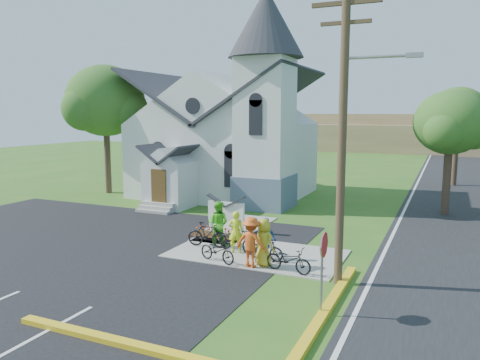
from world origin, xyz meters
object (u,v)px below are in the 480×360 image
at_px(bike_2, 237,240).
at_px(bike_3, 266,249).
at_px(cyclist_1, 218,223).
at_px(cyclist_0, 236,232).
at_px(utility_pole, 345,125).
at_px(cyclist_3, 251,242).
at_px(church_sign, 226,212).
at_px(bike_0, 217,250).
at_px(cyclist_2, 266,238).
at_px(cyclist_4, 264,242).
at_px(bike_4, 288,260).
at_px(bike_1, 207,234).
at_px(stop_sign, 323,256).

height_order(bike_2, bike_3, bike_2).
bearing_deg(cyclist_1, cyclist_0, 148.56).
relative_size(utility_pole, bike_2, 5.18).
xyz_separation_m(cyclist_0, cyclist_3, (1.28, -1.42, 0.08)).
height_order(church_sign, cyclist_3, cyclist_3).
bearing_deg(bike_0, utility_pole, -76.49).
xyz_separation_m(church_sign, cyclist_0, (1.89, -2.98, -0.10)).
distance_m(cyclist_2, cyclist_4, 0.87).
xyz_separation_m(church_sign, cyclist_1, (0.75, -2.34, 0.01)).
distance_m(cyclist_3, bike_3, 1.13).
distance_m(church_sign, cyclist_2, 4.65).
distance_m(cyclist_2, bike_4, 1.78).
relative_size(utility_pole, bike_1, 5.58).
xyz_separation_m(stop_sign, cyclist_0, (-4.74, 4.42, -0.86)).
distance_m(stop_sign, cyclist_0, 6.54).
bearing_deg(bike_3, cyclist_3, 176.40).
height_order(utility_pole, cyclist_1, utility_pole).
bearing_deg(bike_3, cyclist_0, 81.60).
relative_size(stop_sign, bike_4, 1.39).
height_order(church_sign, bike_0, church_sign).
relative_size(bike_2, cyclist_4, 1.06).
relative_size(bike_2, bike_4, 1.08).
bearing_deg(cyclist_1, bike_0, 113.77).
height_order(stop_sign, bike_1, stop_sign).
bearing_deg(cyclist_0, cyclist_4, 131.69).
xyz_separation_m(bike_1, cyclist_2, (2.91, -0.53, 0.29)).
relative_size(cyclist_0, cyclist_1, 0.89).
distance_m(cyclist_1, bike_3, 2.88).
xyz_separation_m(bike_3, bike_4, (1.27, -0.99, 0.01)).
relative_size(utility_pole, bike_0, 5.78).
bearing_deg(utility_pole, bike_0, 176.43).
relative_size(cyclist_0, bike_0, 1.01).
distance_m(church_sign, bike_2, 3.46).
height_order(church_sign, bike_3, church_sign).
bearing_deg(cyclist_3, cyclist_0, -43.94).
bearing_deg(cyclist_3, church_sign, -50.09).
height_order(church_sign, cyclist_1, cyclist_1).
distance_m(bike_2, cyclist_4, 2.11).
xyz_separation_m(stop_sign, cyclist_2, (-3.31, 4.15, -0.90)).
bearing_deg(cyclist_3, cyclist_2, -93.49).
relative_size(utility_pole, cyclist_4, 5.50).
relative_size(church_sign, cyclist_4, 1.21).
bearing_deg(cyclist_4, stop_sign, 155.95).
relative_size(church_sign, cyclist_1, 1.12).
distance_m(church_sign, cyclist_0, 3.53).
xyz_separation_m(church_sign, bike_0, (1.75, -4.40, -0.52)).
height_order(cyclist_1, bike_1, cyclist_1).
height_order(utility_pole, bike_4, utility_pole).
relative_size(cyclist_4, bike_4, 1.02).
bearing_deg(cyclist_4, cyclist_0, -10.74).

